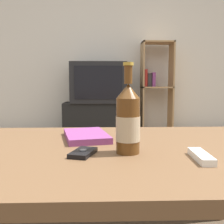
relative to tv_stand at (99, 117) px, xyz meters
The scene contains 9 objects.
back_wall 1.13m from the tv_stand, 70.69° to the left, with size 8.00×0.05×2.60m.
coffee_table 2.76m from the tv_stand, 87.98° to the right, with size 1.21×0.85×0.46m.
tv_stand is the anchor object (origin of this frame).
television 0.49m from the tv_stand, 90.00° to the right, with size 0.75×0.48×0.55m.
bookshelf 0.92m from the tv_stand, ahead, with size 0.43×0.30×1.26m.
beer_bottle 2.85m from the tv_stand, 87.14° to the right, with size 0.08×0.08×0.29m.
cell_phone 2.86m from the tv_stand, 90.02° to the right, with size 0.09×0.12×0.02m.
remote_control 2.94m from the tv_stand, 83.17° to the right, with size 0.05×0.14×0.02m.
table_book 2.61m from the tv_stand, 90.16° to the right, with size 0.21×0.28×0.02m.
Camera 1 is at (-0.03, -0.90, 0.68)m, focal length 42.00 mm.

